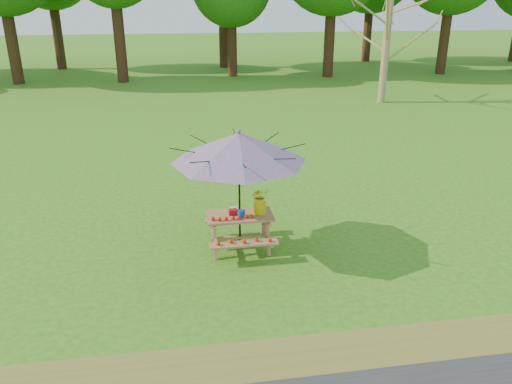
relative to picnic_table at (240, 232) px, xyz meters
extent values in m
plane|color=#2C7316|center=(2.32, -0.50, -0.33)|extent=(120.00, 120.00, 0.00)
cube|color=olive|center=(2.32, -3.30, -0.32)|extent=(120.00, 1.20, 0.01)
cylinder|color=#987F53|center=(7.99, 12.70, 1.86)|extent=(0.35, 0.35, 4.38)
cube|color=#996245|center=(0.00, 0.00, 0.32)|extent=(1.20, 0.62, 0.04)
cube|color=#996245|center=(0.00, -0.55, 0.03)|extent=(1.20, 0.22, 0.04)
cube|color=#996245|center=(0.00, 0.55, 0.03)|extent=(1.20, 0.22, 0.04)
cylinder|color=black|center=(0.00, 0.00, 0.80)|extent=(0.04, 0.04, 2.25)
cone|color=#1D6FA4|center=(0.00, 0.00, 1.62)|extent=(2.48, 2.48, 0.51)
sphere|color=#1D6FA4|center=(0.00, 0.00, 1.90)|extent=(0.08, 0.08, 0.08)
cube|color=#AB0D19|center=(-0.12, 0.04, 0.39)|extent=(0.14, 0.12, 0.10)
cylinder|color=#1441A8|center=(0.02, -0.09, 0.41)|extent=(0.13, 0.13, 0.13)
cube|color=beige|center=(-0.09, 0.21, 0.38)|extent=(0.13, 0.13, 0.07)
cylinder|color=yellow|center=(0.38, 0.02, 0.45)|extent=(0.22, 0.22, 0.22)
imported|color=yellow|center=(0.38, 0.02, 0.67)|extent=(0.32, 0.28, 0.33)
camera|label=1|loc=(-1.03, -8.21, 4.04)|focal=35.00mm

